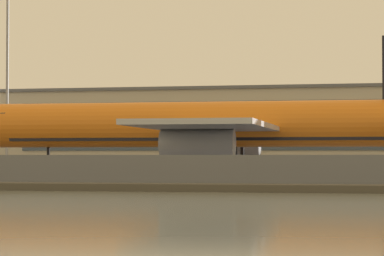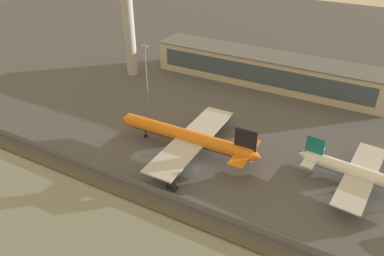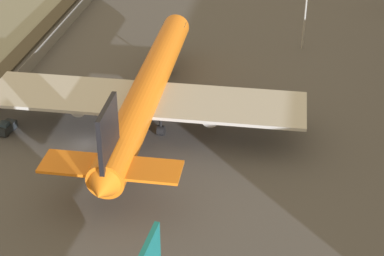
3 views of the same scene
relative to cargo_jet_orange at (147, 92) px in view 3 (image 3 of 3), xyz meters
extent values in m
plane|color=#4C4C51|center=(6.61, -7.28, -5.27)|extent=(500.00, 500.00, 0.00)
cylinder|color=orange|center=(-0.85, -0.01, 0.20)|extent=(46.36, 4.93, 4.46)
cone|color=orange|center=(-25.24, -0.26, 0.20)|extent=(2.94, 4.27, 4.24)
cone|color=orange|center=(23.53, 0.24, 0.20)|extent=(2.94, 4.04, 4.01)
cube|color=#232D3D|center=(-22.16, -0.23, 0.75)|extent=(2.49, 3.82, 1.34)
cube|color=black|center=(-0.85, -0.01, -1.03)|extent=(39.40, 3.97, 0.80)
cube|color=#B7BABF|center=(1.58, -11.10, -0.36)|extent=(10.41, 22.33, 0.45)
cube|color=#B7BABF|center=(1.35, 11.13, -0.36)|extent=(10.41, 22.33, 0.45)
cylinder|color=#B7BABF|center=(0.17, -9.34, -1.81)|extent=(6.51, 2.52, 2.45)
cylinder|color=#B7BABF|center=(-0.02, 9.34, -1.81)|extent=(6.51, 2.52, 2.45)
cube|color=black|center=(19.52, 0.20, 4.66)|extent=(6.95, 0.61, 7.58)
cube|color=orange|center=(19.57, -3.88, 0.53)|extent=(4.71, 8.20, 0.36)
cube|color=orange|center=(19.48, 4.27, 0.53)|extent=(4.71, 8.20, 0.36)
cylinder|color=black|center=(-17.06, -0.17, -3.34)|extent=(0.31, 0.31, 2.61)
cylinder|color=black|center=(-17.06, -0.17, -4.64)|extent=(1.25, 0.50, 1.25)
cylinder|color=black|center=(2.41, -2.32, -3.34)|extent=(0.36, 0.36, 2.61)
cylinder|color=black|center=(2.41, -2.32, -4.64)|extent=(1.45, 1.02, 1.44)
cylinder|color=black|center=(2.37, 2.37, -3.34)|extent=(0.36, 0.36, 2.61)
cylinder|color=black|center=(2.37, 2.37, -4.64)|extent=(1.45, 1.02, 1.44)
cube|color=#1E2328|center=(5.36, -19.28, -4.52)|extent=(3.43, 2.14, 1.11)
cube|color=#283847|center=(5.76, -19.36, -3.72)|extent=(1.33, 1.46, 0.50)
cylinder|color=black|center=(6.46, -18.79, -4.92)|extent=(0.73, 0.34, 0.70)
cylinder|color=black|center=(4.51, -18.44, -4.92)|extent=(0.73, 0.34, 0.70)
cylinder|color=black|center=(4.27, -19.78, -4.92)|extent=(0.73, 0.34, 0.70)
camera|label=1|loc=(15.76, -87.10, -2.95)|focal=85.00mm
camera|label=2|loc=(50.25, -89.14, 65.98)|focal=35.00mm
camera|label=3|loc=(77.70, 19.09, 42.02)|focal=60.00mm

